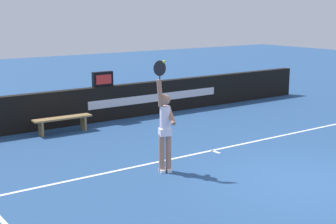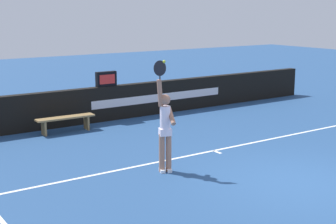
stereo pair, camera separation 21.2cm
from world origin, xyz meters
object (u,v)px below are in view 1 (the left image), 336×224
object	(u,v)px
tennis_ball	(164,62)
speed_display	(103,79)
tennis_player	(165,126)
courtside_bench_near	(63,121)

from	to	relation	value
tennis_ball	speed_display	bearing A→B (deg)	75.74
speed_display	tennis_player	xyz separation A→B (m)	(-1.37, -5.45, -0.32)
tennis_player	tennis_ball	bearing A→B (deg)	140.55
tennis_ball	courtside_bench_near	distance (m)	5.15
tennis_player	courtside_bench_near	size ratio (longest dim) A/B	1.43
courtside_bench_near	speed_display	bearing A→B (deg)	23.16
speed_display	tennis_ball	size ratio (longest dim) A/B	10.26
tennis_player	tennis_ball	size ratio (longest dim) A/B	37.07
tennis_player	speed_display	bearing A→B (deg)	75.93
speed_display	tennis_ball	xyz separation A→B (m)	(-1.38, -5.44, 1.11)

